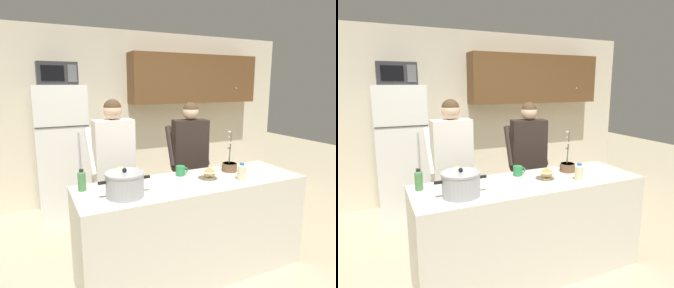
% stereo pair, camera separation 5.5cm
% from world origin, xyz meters
% --- Properties ---
extents(ground_plane, '(14.00, 14.00, 0.00)m').
position_xyz_m(ground_plane, '(0.00, 0.00, 0.00)').
color(ground_plane, '#C6B793').
extents(back_wall_unit, '(6.00, 0.48, 2.60)m').
position_xyz_m(back_wall_unit, '(0.28, 2.25, 1.44)').
color(back_wall_unit, beige).
rests_on(back_wall_unit, ground).
extents(kitchen_island, '(2.15, 0.68, 0.92)m').
position_xyz_m(kitchen_island, '(0.00, 0.00, 0.46)').
color(kitchen_island, silver).
rests_on(kitchen_island, ground).
extents(refrigerator, '(0.64, 0.68, 1.79)m').
position_xyz_m(refrigerator, '(-0.96, 1.85, 0.90)').
color(refrigerator, white).
rests_on(refrigerator, ground).
extents(microwave, '(0.48, 0.37, 0.28)m').
position_xyz_m(microwave, '(-0.96, 1.83, 1.93)').
color(microwave, '#2D2D30').
rests_on(microwave, refrigerator).
extents(person_near_pot, '(0.50, 0.42, 1.65)m').
position_xyz_m(person_near_pot, '(-0.54, 0.76, 1.03)').
color(person_near_pot, black).
rests_on(person_near_pot, ground).
extents(person_by_sink, '(0.55, 0.48, 1.60)m').
position_xyz_m(person_by_sink, '(0.38, 0.74, 0.99)').
color(person_by_sink, black).
rests_on(person_by_sink, ground).
extents(cooking_pot, '(0.42, 0.31, 0.23)m').
position_xyz_m(cooking_pot, '(-0.68, -0.09, 1.02)').
color(cooking_pot, '#ADAFB5').
rests_on(cooking_pot, kitchen_island).
extents(coffee_mug, '(0.13, 0.09, 0.10)m').
position_xyz_m(coffee_mug, '(-0.03, 0.21, 0.97)').
color(coffee_mug, '#2D8C4C').
rests_on(coffee_mug, kitchen_island).
extents(bread_bowl, '(0.18, 0.18, 0.10)m').
position_xyz_m(bread_bowl, '(0.16, -0.01, 0.97)').
color(bread_bowl, beige).
rests_on(bread_bowl, kitchen_island).
extents(bottle_near_edge, '(0.07, 0.07, 0.19)m').
position_xyz_m(bottle_near_edge, '(-0.97, 0.18, 1.01)').
color(bottle_near_edge, '#4C8C4C').
rests_on(bottle_near_edge, kitchen_island).
extents(bottle_mid_counter, '(0.08, 0.08, 0.15)m').
position_xyz_m(bottle_mid_counter, '(-0.62, 0.24, 0.99)').
color(bottle_mid_counter, '#4C8C4C').
rests_on(bottle_mid_counter, kitchen_island).
extents(bottle_far_corner, '(0.08, 0.08, 0.16)m').
position_xyz_m(bottle_far_corner, '(0.43, -0.15, 1.00)').
color(bottle_far_corner, beige).
rests_on(bottle_far_corner, kitchen_island).
extents(potted_orchid, '(0.15, 0.15, 0.43)m').
position_xyz_m(potted_orchid, '(0.50, 0.12, 0.98)').
color(potted_orchid, brown).
rests_on(potted_orchid, kitchen_island).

